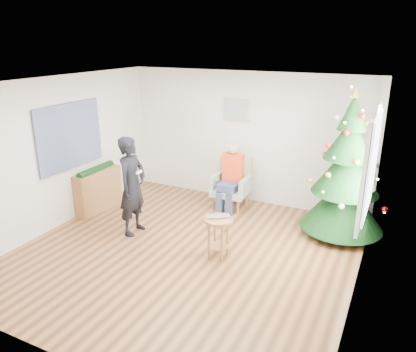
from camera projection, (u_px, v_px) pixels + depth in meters
The scene contains 19 objects.
floor at pixel (185, 252), 6.35m from camera, with size 5.00×5.00×0.00m, color brown.
ceiling at pixel (182, 84), 5.51m from camera, with size 5.00×5.00×0.00m, color white.
wall_back at pixel (246, 138), 8.05m from camera, with size 5.00×5.00×0.00m, color silver.
wall_front at pixel (53, 250), 3.81m from camera, with size 5.00×5.00×0.00m, color silver.
wall_left at pixel (57, 154), 6.97m from camera, with size 5.00×5.00×0.00m, color silver.
wall_right at pixel (364, 203), 4.88m from camera, with size 5.00×5.00×0.00m, color silver.
window_panel at pixel (372, 165), 5.68m from camera, with size 0.04×1.30×1.40m, color white.
curtains at pixel (370, 165), 5.69m from camera, with size 0.05×1.75×1.50m.
christmas_tree at pixel (346, 172), 6.61m from camera, with size 1.37×1.37×2.47m.
stool at pixel (218, 238), 6.11m from camera, with size 0.43×0.43×0.65m.
laptop at pixel (218, 218), 6.00m from camera, with size 0.35×0.23×0.03m, color silver.
armchair at pixel (231, 189), 7.99m from camera, with size 0.73×0.66×0.97m.
seated_person at pixel (231, 176), 7.85m from camera, with size 0.40×0.57×1.27m.
standing_man at pixel (132, 186), 6.76m from camera, with size 0.62×0.40×1.69m, color black.
game_controller at pixel (139, 172), 6.56m from camera, with size 0.04×0.13×0.04m, color white.
console at pixel (98, 190), 7.80m from camera, with size 0.30×1.00×0.80m, color brown.
garland at pixel (96, 170), 7.67m from camera, with size 0.14×0.14×0.90m, color black.
tapestry at pixel (70, 136), 7.13m from camera, with size 0.03×1.50×1.15m, color black.
framed_picture at pixel (236, 110), 7.92m from camera, with size 0.52×0.05×0.42m.
Camera 1 is at (2.80, -4.88, 3.19)m, focal length 35.00 mm.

